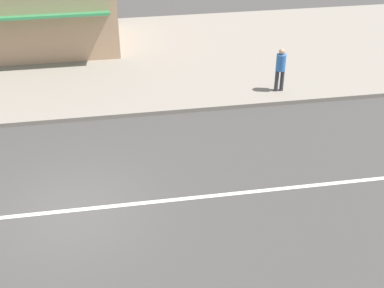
% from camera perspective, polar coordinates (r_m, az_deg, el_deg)
% --- Properties ---
extents(ground_plane, '(160.00, 160.00, 0.00)m').
position_cam_1_polar(ground_plane, '(14.18, -12.75, -6.93)').
color(ground_plane, '#423F3D').
extents(lane_centre_stripe, '(50.40, 0.14, 0.01)m').
position_cam_1_polar(lane_centre_stripe, '(14.18, -12.75, -6.93)').
color(lane_centre_stripe, silver).
rests_on(lane_centre_stripe, ground).
extents(kerb_strip, '(68.00, 10.00, 0.15)m').
position_cam_1_polar(kerb_strip, '(22.63, -12.22, 8.59)').
color(kerb_strip, gray).
rests_on(kerb_strip, ground).
extents(pedestrian_near_clock, '(0.34, 0.34, 1.61)m').
position_cam_1_polar(pedestrian_near_clock, '(19.37, 9.43, 8.15)').
color(pedestrian_near_clock, '#333338').
rests_on(pedestrian_near_clock, kerb_strip).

